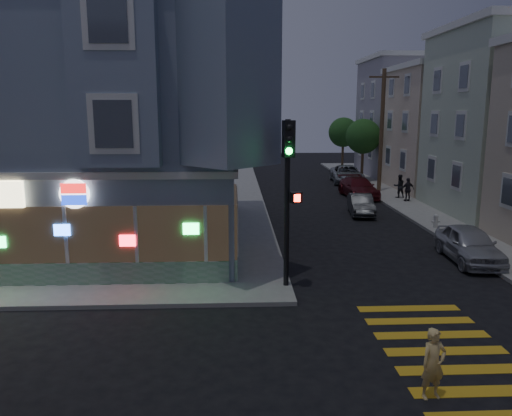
{
  "coord_description": "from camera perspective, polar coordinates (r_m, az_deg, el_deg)",
  "views": [
    {
      "loc": [
        1.01,
        -13.02,
        6.19
      ],
      "look_at": [
        1.88,
        6.74,
        2.29
      ],
      "focal_mm": 35.0,
      "sensor_mm": 36.0,
      "label": 1
    }
  ],
  "objects": [
    {
      "name": "parked_car_a",
      "position": [
        22.45,
        23.18,
        -3.82
      ],
      "size": [
        2.03,
        4.45,
        1.48
      ],
      "primitive_type": "imported",
      "rotation": [
        0.0,
        0.0,
        -0.07
      ],
      "color": "#B4B7BC",
      "rests_on": "ground"
    },
    {
      "name": "parked_car_b",
      "position": [
        30.54,
        11.91,
        0.38
      ],
      "size": [
        1.72,
        3.84,
        1.22
      ],
      "primitive_type": "imported",
      "rotation": [
        0.0,
        0.0,
        -0.12
      ],
      "color": "#353739",
      "rests_on": "ground"
    },
    {
      "name": "parked_car_d",
      "position": [
        43.73,
        10.32,
        3.81
      ],
      "size": [
        2.94,
        5.57,
        1.49
      ],
      "primitive_type": "imported",
      "rotation": [
        0.0,
        0.0,
        -0.09
      ],
      "color": "#999FA3",
      "rests_on": "ground"
    },
    {
      "name": "utility_pole",
      "position": [
        38.64,
        14.17,
        8.75
      ],
      "size": [
        2.2,
        0.3,
        9.0
      ],
      "color": "#4C3826",
      "rests_on": "sidewalk_ne"
    },
    {
      "name": "traffic_signal",
      "position": [
        16.7,
        3.73,
        3.69
      ],
      "size": [
        0.71,
        0.64,
        5.74
      ],
      "rotation": [
        0.0,
        0.0,
        0.22
      ],
      "color": "black",
      "rests_on": "sidewalk_nw"
    },
    {
      "name": "sidewalk_nw",
      "position": [
        39.31,
        -24.16,
        1.21
      ],
      "size": [
        33.0,
        42.0,
        0.15
      ],
      "primitive_type": "cube",
      "color": "gray",
      "rests_on": "ground"
    },
    {
      "name": "corner_building",
      "position": [
        25.01,
        -19.09,
        9.69
      ],
      "size": [
        14.6,
        14.6,
        11.4
      ],
      "color": "slate",
      "rests_on": "sidewalk_nw"
    },
    {
      "name": "fire_hydrant",
      "position": [
        27.61,
        19.85,
        -1.35
      ],
      "size": [
        0.42,
        0.24,
        0.73
      ],
      "color": "silver",
      "rests_on": "sidewalk_ne"
    },
    {
      "name": "parked_car_c",
      "position": [
        36.59,
        11.63,
        2.3
      ],
      "size": [
        2.32,
        5.01,
        1.42
      ],
      "primitive_type": "imported",
      "rotation": [
        0.0,
        0.0,
        0.07
      ],
      "color": "#58141B",
      "rests_on": "ground"
    },
    {
      "name": "running_child",
      "position": [
        11.92,
        19.61,
        -16.43
      ],
      "size": [
        0.65,
        0.51,
        1.6
      ],
      "primitive_type": "imported",
      "rotation": [
        0.0,
        0.0,
        0.23
      ],
      "color": "#E5C475",
      "rests_on": "ground"
    },
    {
      "name": "row_house_d",
      "position": [
        50.53,
        19.22,
        9.64
      ],
      "size": [
        12.0,
        8.6,
        10.5
      ],
      "primitive_type": "cube",
      "color": "gray",
      "rests_on": "sidewalk_ne"
    },
    {
      "name": "street_tree_near",
      "position": [
        44.5,
        12.16,
        8.0
      ],
      "size": [
        3.0,
        3.0,
        5.3
      ],
      "color": "#4C3826",
      "rests_on": "sidewalk_ne"
    },
    {
      "name": "pedestrian_b",
      "position": [
        35.01,
        16.98,
        2.03
      ],
      "size": [
        0.98,
        0.56,
        1.58
      ],
      "primitive_type": "imported",
      "rotation": [
        0.0,
        0.0,
        3.35
      ],
      "color": "#27232C",
      "rests_on": "sidewalk_ne"
    },
    {
      "name": "ground",
      "position": [
        14.45,
        -6.5,
        -14.3
      ],
      "size": [
        120.0,
        120.0,
        0.0
      ],
      "primitive_type": "plane",
      "color": "black",
      "rests_on": "ground"
    },
    {
      "name": "row_house_c",
      "position": [
        42.3,
        23.65,
        8.14
      ],
      "size": [
        12.0,
        8.6,
        9.0
      ],
      "primitive_type": "cube",
      "color": "#C1AC95",
      "rests_on": "sidewalk_ne"
    },
    {
      "name": "street_tree_far",
      "position": [
        52.28,
        9.95,
        8.51
      ],
      "size": [
        3.0,
        3.0,
        5.3
      ],
      "color": "#4C3826",
      "rests_on": "sidewalk_ne"
    },
    {
      "name": "pedestrian_a",
      "position": [
        36.28,
        16.05,
        2.42
      ],
      "size": [
        0.83,
        0.67,
        1.62
      ],
      "primitive_type": "imported",
      "rotation": [
        0.0,
        0.0,
        3.22
      ],
      "color": "black",
      "rests_on": "sidewalk_ne"
    }
  ]
}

